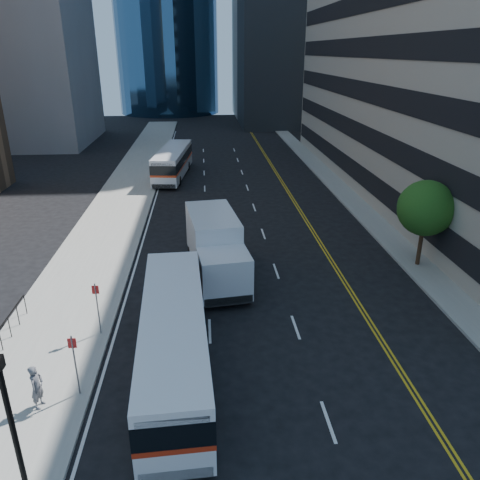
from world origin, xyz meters
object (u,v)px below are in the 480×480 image
at_px(box_truck, 216,248).
at_px(bus_rear, 173,162).
at_px(street_tree, 426,208).
at_px(bus_front, 174,339).
at_px(pedestrian, 37,387).
at_px(lamp_post, 10,418).

bearing_deg(box_truck, bus_rear, 91.22).
xyz_separation_m(street_tree, bus_rear, (-15.60, 22.67, -2.09)).
bearing_deg(bus_front, pedestrian, -162.28).
relative_size(box_truck, pedestrian, 4.50).
bearing_deg(bus_front, bus_rear, 90.17).
relative_size(bus_rear, pedestrian, 6.61).
xyz_separation_m(bus_rear, pedestrian, (-3.04, -33.26, -0.55)).
bearing_deg(street_tree, lamp_post, -142.13).
relative_size(street_tree, lamp_post, 1.12).
bearing_deg(lamp_post, pedestrian, 100.63).
relative_size(bus_rear, box_truck, 1.47).
bearing_deg(box_truck, lamp_post, -121.57).
bearing_deg(lamp_post, bus_rear, 86.26).
bearing_deg(street_tree, box_truck, -177.25).
xyz_separation_m(lamp_post, box_truck, (5.98, 13.42, -0.87)).
xyz_separation_m(box_truck, pedestrian, (-6.62, -10.01, -0.86)).
bearing_deg(bus_front, street_tree, 29.42).
bearing_deg(lamp_post, box_truck, 65.98).
height_order(street_tree, pedestrian, street_tree).
relative_size(street_tree, box_truck, 0.67).
relative_size(bus_front, box_truck, 1.46).
bearing_deg(bus_rear, street_tree, -48.99).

